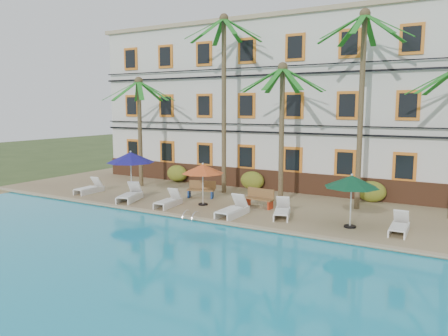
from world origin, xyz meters
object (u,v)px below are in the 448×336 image
Objects in this scene: lounger_a at (90,188)px; lounger_d at (233,209)px; umbrella_green at (352,182)px; lounger_e at (282,211)px; lounger_b at (130,195)px; umbrella_red at (203,169)px; bench_left at (201,189)px; pool_ladder at (191,219)px; bench_right at (260,198)px; palm_a at (140,115)px; palm_b at (224,82)px; palm_d at (362,85)px; palm_c at (282,113)px; lounger_f at (399,226)px; lounger_c at (169,201)px; umbrella_blue at (131,158)px.

lounger_a is 0.92× the size of lounger_d.
umbrella_green is 3.49m from lounger_e.
lounger_b is 6.32m from lounger_d.
bench_left is (-1.07, 1.47, -1.36)m from umbrella_red.
bench_right is at bearing 65.32° from pool_ladder.
palm_a is at bearing 157.47° from umbrella_red.
palm_b is 5.60m from umbrella_red.
lounger_a is (-14.31, -3.68, -5.66)m from palm_d.
palm_c reaches higher than umbrella_red.
lounger_e is 4.96m from lounger_f.
palm_a reaches higher than bench_right.
palm_c reaches higher than pool_ladder.
lounger_c is (-0.61, -4.46, -6.00)m from palm_b.
palm_a is 3.61× the size of lounger_a.
umbrella_red is 7.51m from umbrella_green.
palm_b is at bearing 7.40° from palm_a.
palm_b is 4.47× the size of umbrella_green.
lounger_b is 13.29m from lounger_f.
lounger_f is (6.95, 0.94, -0.04)m from lounger_d.
umbrella_blue is 1.39× the size of lounger_c.
umbrella_red is 9.51m from lounger_f.
umbrella_red reaches higher than lounger_e.
lounger_e is at bearing -127.01° from palm_d.
umbrella_red is at bearing 177.97° from lounger_f.
palm_b is 12.28m from lounger_f.
lounger_b is at bearing -7.26° from lounger_a.
lounger_d is 1.05× the size of lounger_e.
palm_a reaches higher than bench_left.
palm_d is 12.40m from umbrella_blue.
pool_ladder is (2.13, -4.09, -0.47)m from bench_left.
lounger_b is 1.19× the size of lounger_f.
palm_d is 3.65× the size of umbrella_blue.
bench_left is at bearing 162.13° from lounger_e.
lounger_a reaches higher than pool_ladder.
palm_b reaches higher than palm_a.
palm_d is at bearing 20.84° from lounger_b.
lounger_a is (-6.67, -3.96, -5.99)m from palm_b.
umbrella_red is at bearing 176.10° from lounger_e.
lounger_f is 1.17× the size of bench_right.
palm_b is 8.68m from lounger_e.
umbrella_blue is at bearing 3.71° from lounger_a.
lounger_d is at bearing -97.32° from bench_right.
pool_ladder is at bearing -62.42° from bench_left.
bench_left is 3.81m from bench_right.
palm_d is 4.62× the size of lounger_d.
bench_right is (0.29, 2.23, 0.16)m from lounger_d.
umbrella_blue is 1.20× the size of umbrella_red.
lounger_c is at bearing 147.96° from pool_ladder.
lounger_d is at bearing -154.10° from lounger_e.
lounger_e is (4.42, -0.30, -1.55)m from umbrella_red.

